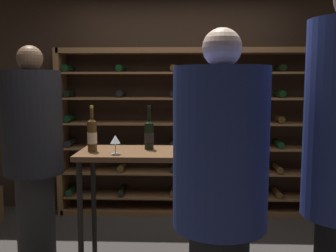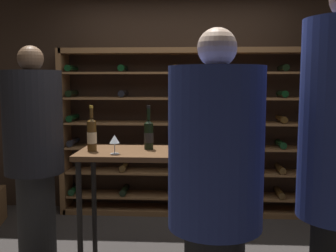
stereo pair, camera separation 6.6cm
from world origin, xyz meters
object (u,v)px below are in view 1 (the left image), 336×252
Objects in this scene: person_guest_khaki at (33,147)px; wine_glass_stemmed_left at (115,140)px; wine_bottle_black_capsule at (92,135)px; wine_glass_stemmed_right at (226,139)px; wine_bottle_gold_foil at (239,136)px; tasting_table at (163,166)px; wine_rack at (201,133)px; person_bystander_dark_jacket at (220,187)px; wine_bottle_amber_reserve at (149,134)px.

wine_glass_stemmed_left is (0.73, -0.24, 0.10)m from person_guest_khaki.
wine_bottle_black_capsule is 2.47× the size of wine_glass_stemmed_right.
person_guest_khaki reaches higher than wine_bottle_black_capsule.
wine_bottle_gold_foil is at bearing -133.25° from person_guest_khaki.
wine_bottle_gold_foil is 0.93m from wine_glass_stemmed_left.
wine_bottle_black_capsule reaches higher than tasting_table.
wine_rack is 1.49m from wine_glass_stemmed_right.
wine_rack is 8.99× the size of wine_bottle_black_capsule.
person_guest_khaki is (-1.08, 0.09, 0.13)m from tasting_table.
wine_glass_stemmed_left is at bearing -29.64° from wine_bottle_black_capsule.
wine_rack is 1.59m from wine_bottle_gold_foil.
person_bystander_dark_jacket is 5.10× the size of wine_bottle_amber_reserve.
person_guest_khaki is 0.77m from wine_glass_stemmed_left.
wine_glass_stemmed_left is at bearing -156.29° from tasting_table.
wine_rack is at bearing 57.99° from wine_bottle_black_capsule.
wine_bottle_amber_reserve is (-0.47, 1.13, 0.12)m from person_bystander_dark_jacket.
wine_rack is 1.78× the size of person_guest_khaki.
tasting_table is 1.09m from person_guest_khaki.
wine_bottle_amber_reserve is 2.43× the size of wine_glass_stemmed_left.
person_bystander_dark_jacket reaches higher than tasting_table.
person_bystander_dark_jacket is at bearing -90.16° from wine_rack.
wine_rack is 8.52× the size of wine_bottle_gold_foil.
person_bystander_dark_jacket reaches higher than wine_bottle_black_capsule.
person_guest_khaki is at bearing 179.37° from wine_bottle_amber_reserve.
wine_bottle_gold_foil reaches higher than wine_glass_stemmed_right.
person_bystander_dark_jacket is 5.00× the size of wine_bottle_black_capsule.
wine_rack is 1.48m from tasting_table.
tasting_table is at bearing 4.03° from wine_bottle_black_capsule.
wine_rack reaches higher than wine_bottle_amber_reserve.
wine_rack is at bearing 95.21° from wine_glass_stemmed_right.
wine_bottle_gold_foil reaches higher than wine_bottle_black_capsule.
wine_glass_stemmed_left is at bearing -32.42° from person_bystander_dark_jacket.
wine_glass_stemmed_right is (1.06, -0.01, -0.03)m from wine_bottle_black_capsule.
wine_glass_stemmed_right is (0.61, -0.12, -0.02)m from wine_bottle_amber_reserve.
wine_glass_stemmed_right is at bearing 134.46° from wine_bottle_gold_foil.
person_bystander_dark_jacket is at bearing -98.00° from wine_glass_stemmed_right.
wine_bottle_amber_reserve is (-0.12, 0.08, 0.24)m from tasting_table.
person_guest_khaki reaches higher than wine_bottle_gold_foil.
wine_bottle_amber_reserve reaches higher than wine_glass_stemmed_left.
wine_bottle_gold_foil is at bearing -12.45° from tasting_table.
wine_bottle_amber_reserve is 0.63m from wine_glass_stemmed_right.
wine_rack is 22.30× the size of wine_glass_stemmed_left.
wine_bottle_gold_foil is at bearing -45.54° from wine_glass_stemmed_right.
wine_glass_stemmed_left is (-0.85, -0.11, 0.00)m from wine_glass_stemmed_right.
wine_rack reaches higher than wine_glass_stemmed_right.
wine_glass_stemmed_right reaches higher than tasting_table.
wine_glass_stemmed_left is (-0.35, -0.16, 0.23)m from tasting_table.
person_guest_khaki is 0.97m from wine_bottle_amber_reserve.
wine_bottle_black_capsule is (0.52, -0.13, 0.12)m from person_guest_khaki.
wine_bottle_gold_foil is at bearing -84.36° from person_bystander_dark_jacket.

